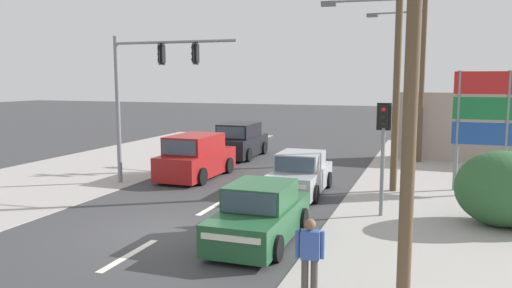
{
  "coord_description": "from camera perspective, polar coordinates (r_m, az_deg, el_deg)",
  "views": [
    {
      "loc": [
        6.85,
        -12.04,
        4.28
      ],
      "look_at": [
        1.18,
        4.0,
        2.06
      ],
      "focal_mm": 35.0,
      "sensor_mm": 36.0,
      "label": 1
    }
  ],
  "objects": [
    {
      "name": "traffic_signal_mast",
      "position": [
        20.44,
        -12.59,
        6.87
      ],
      "size": [
        5.29,
        0.46,
        6.0
      ],
      "color": "slate",
      "rests_on": "ground"
    },
    {
      "name": "shopping_plaza_sign",
      "position": [
        20.51,
        24.47,
        3.13
      ],
      "size": [
        2.1,
        0.16,
        4.6
      ],
      "color": "slate",
      "rests_on": "ground"
    },
    {
      "name": "pedestal_signal_right_kerb",
      "position": [
        15.86,
        14.33,
        0.45
      ],
      "size": [
        0.44,
        0.29,
        3.56
      ],
      "color": "slate",
      "rests_on": "ground"
    },
    {
      "name": "roadside_bush",
      "position": [
        16.2,
        26.78,
        -4.89
      ],
      "size": [
        2.79,
        2.39,
        2.23
      ],
      "color": "#2D5B33",
      "rests_on": "ground"
    },
    {
      "name": "sedan_kerbside_parked",
      "position": [
        13.33,
        0.49,
        -8.13
      ],
      "size": [
        1.92,
        4.25,
        1.56
      ],
      "color": "#235633",
      "rests_on": "ground"
    },
    {
      "name": "utility_pole_background_right",
      "position": [
        26.96,
        18.3,
        10.04
      ],
      "size": [
        3.78,
        0.45,
        10.63
      ],
      "color": "brown",
      "rests_on": "ground"
    },
    {
      "name": "utility_pole_midground_right",
      "position": [
        19.53,
        15.52,
        10.33
      ],
      "size": [
        3.78,
        0.48,
        9.99
      ],
      "color": "brown",
      "rests_on": "ground"
    },
    {
      "name": "suv_oncoming_mid",
      "position": [
        21.89,
        -6.87,
        -1.56
      ],
      "size": [
        2.09,
        4.56,
        1.9
      ],
      "color": "maroon",
      "rests_on": "ground"
    },
    {
      "name": "lane_dash_far",
      "position": [
        21.61,
        0.59,
        -4.0
      ],
      "size": [
        0.2,
        2.4,
        0.01
      ],
      "primitive_type": "cube",
      "color": "silver",
      "rests_on": "ground"
    },
    {
      "name": "lane_dash_mid",
      "position": [
        17.07,
        -4.89,
        -7.11
      ],
      "size": [
        0.2,
        2.4,
        0.01
      ],
      "primitive_type": "cube",
      "color": "silver",
      "rests_on": "ground"
    },
    {
      "name": "sedan_receding_far",
      "position": [
        18.86,
        5.06,
        -3.54
      ],
      "size": [
        1.95,
        4.27,
        1.56
      ],
      "color": "#A3A8AD",
      "rests_on": "ground"
    },
    {
      "name": "kerb_left_verge",
      "position": [
        22.61,
        -23.87,
        -4.1
      ],
      "size": [
        8.0,
        40.0,
        0.02
      ],
      "primitive_type": "cube",
      "color": "#A39E99",
      "rests_on": "ground"
    },
    {
      "name": "ground_plane",
      "position": [
        14.5,
        -9.85,
        -9.86
      ],
      "size": [
        140.0,
        140.0,
        0.0
      ],
      "primitive_type": "plane",
      "color": "#3A3A3D"
    },
    {
      "name": "pedestrian_at_kerb",
      "position": [
        9.89,
        6.17,
        -12.43
      ],
      "size": [
        0.55,
        0.29,
        1.63
      ],
      "color": "#47423D",
      "rests_on": "ground"
    },
    {
      "name": "suv_crossing_left",
      "position": [
        27.5,
        -1.81,
        0.32
      ],
      "size": [
        2.16,
        4.59,
        1.9
      ],
      "color": "black",
      "rests_on": "ground"
    },
    {
      "name": "lane_dash_near",
      "position": [
        12.88,
        -14.3,
        -12.19
      ],
      "size": [
        0.2,
        2.4,
        0.01
      ],
      "primitive_type": "cube",
      "color": "silver",
      "rests_on": "ground"
    }
  ]
}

